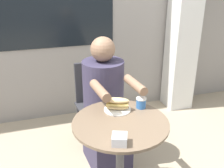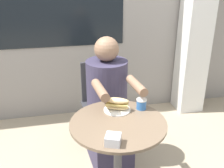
{
  "view_description": "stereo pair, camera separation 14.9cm",
  "coord_description": "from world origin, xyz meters",
  "px_view_note": "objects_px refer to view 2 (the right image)",
  "views": [
    {
      "loc": [
        -0.51,
        -1.46,
        1.67
      ],
      "look_at": [
        0.0,
        0.2,
        0.94
      ],
      "focal_mm": 42.0,
      "sensor_mm": 36.0,
      "label": 1
    },
    {
      "loc": [
        -0.37,
        -1.5,
        1.67
      ],
      "look_at": [
        0.0,
        0.2,
        0.94
      ],
      "focal_mm": 42.0,
      "sensor_mm": 36.0,
      "label": 2
    }
  ],
  "objects_px": {
    "diner_chair": "(100,96)",
    "drink_cup": "(141,104)",
    "sandwich_on_plate": "(117,105)",
    "cafe_table": "(118,146)",
    "seated_diner": "(108,113)"
  },
  "relations": [
    {
      "from": "cafe_table",
      "to": "sandwich_on_plate",
      "type": "distance_m",
      "value": 0.3
    },
    {
      "from": "seated_diner",
      "to": "drink_cup",
      "type": "bearing_deg",
      "value": 110.09
    },
    {
      "from": "sandwich_on_plate",
      "to": "cafe_table",
      "type": "bearing_deg",
      "value": -100.76
    },
    {
      "from": "cafe_table",
      "to": "sandwich_on_plate",
      "type": "height_order",
      "value": "sandwich_on_plate"
    },
    {
      "from": "cafe_table",
      "to": "diner_chair",
      "type": "distance_m",
      "value": 0.88
    },
    {
      "from": "seated_diner",
      "to": "drink_cup",
      "type": "xyz_separation_m",
      "value": [
        0.18,
        -0.38,
        0.26
      ]
    },
    {
      "from": "diner_chair",
      "to": "seated_diner",
      "type": "height_order",
      "value": "seated_diner"
    },
    {
      "from": "diner_chair",
      "to": "sandwich_on_plate",
      "type": "bearing_deg",
      "value": 85.63
    },
    {
      "from": "seated_diner",
      "to": "sandwich_on_plate",
      "type": "bearing_deg",
      "value": 84.32
    },
    {
      "from": "cafe_table",
      "to": "seated_diner",
      "type": "xyz_separation_m",
      "value": [
        0.04,
        0.53,
        -0.02
      ]
    },
    {
      "from": "cafe_table",
      "to": "diner_chair",
      "type": "xyz_separation_m",
      "value": [
        0.03,
        0.87,
        -0.02
      ]
    },
    {
      "from": "diner_chair",
      "to": "seated_diner",
      "type": "xyz_separation_m",
      "value": [
        0.01,
        -0.35,
        -0.0
      ]
    },
    {
      "from": "diner_chair",
      "to": "drink_cup",
      "type": "height_order",
      "value": "diner_chair"
    },
    {
      "from": "sandwich_on_plate",
      "to": "drink_cup",
      "type": "distance_m",
      "value": 0.18
    },
    {
      "from": "diner_chair",
      "to": "drink_cup",
      "type": "relative_size",
      "value": 10.84
    }
  ]
}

